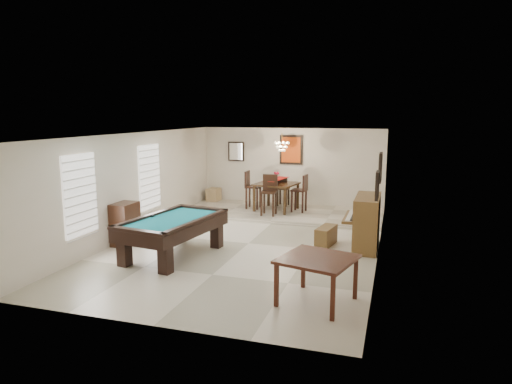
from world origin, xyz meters
The scene contains 26 objects.
ground_plane centered at (0.00, 0.00, -0.01)m, with size 6.00×9.00×0.02m, color beige.
wall_back centered at (0.00, 4.50, 1.30)m, with size 6.00×0.04×2.60m, color silver.
wall_front centered at (0.00, -4.50, 1.30)m, with size 6.00×0.04×2.60m, color silver.
wall_left centered at (-3.00, 0.00, 1.30)m, with size 0.04×9.00×2.60m, color silver.
wall_right centered at (3.00, 0.00, 1.30)m, with size 0.04×9.00×2.60m, color silver.
ceiling centered at (0.00, 0.00, 2.60)m, with size 6.00×9.00×0.04m, color white.
dining_step centered at (0.00, 3.25, 0.06)m, with size 6.00×2.50×0.12m, color beige.
window_left_front centered at (-2.97, -2.20, 1.40)m, with size 0.06×1.00×1.70m, color white.
window_left_rear centered at (-2.97, 0.60, 1.40)m, with size 0.06×1.00×1.70m, color white.
pool_table centered at (-1.26, -1.40, 0.41)m, with size 1.34×2.47×0.82m, color black, non-canonical shape.
square_table centered at (2.14, -2.95, 0.39)m, with size 1.11×1.11×0.77m, color #37170D, non-canonical shape.
upright_piano centered at (2.57, 0.45, 0.61)m, with size 0.82×1.46×1.22m, color brown, non-canonical shape.
piano_bench centered at (1.79, 0.41, 0.22)m, with size 0.31×0.80×0.44m, color brown.
apothecary_chest centered at (-2.76, -0.95, 0.50)m, with size 0.45×0.67×1.00m, color black.
dining_table centered at (-0.19, 3.33, 0.60)m, with size 1.16×1.16×0.96m, color black, non-canonical shape.
flower_vase centered at (-0.19, 3.33, 1.20)m, with size 0.14×0.14×0.25m, color red, non-canonical shape.
dining_chair_south centered at (-0.23, 2.59, 0.71)m, with size 0.44×0.44×1.18m, color black, non-canonical shape.
dining_chair_north centered at (-0.16, 4.08, 0.60)m, with size 0.36×0.36×0.96m, color black, non-canonical shape.
dining_chair_west centered at (-0.95, 3.37, 0.71)m, with size 0.44×0.44×1.18m, color black, non-canonical shape.
dining_chair_east centered at (0.52, 3.31, 0.69)m, with size 0.42×0.42×1.14m, color black, non-canonical shape.
corner_bench centered at (-2.62, 4.15, 0.33)m, with size 0.38×0.48×0.43m, color tan.
chandelier centered at (0.00, 3.20, 2.20)m, with size 0.44×0.44×0.60m, color #FFE5B2, non-canonical shape.
back_painting centered at (0.00, 4.46, 1.90)m, with size 0.75×0.06×0.95m, color #D84C14.
back_mirror centered at (-1.90, 4.46, 1.80)m, with size 0.55×0.06×0.65m, color white.
right_picture_upper centered at (2.96, 0.30, 1.90)m, with size 0.06×0.55×0.65m, color slate.
right_picture_lower centered at (2.96, -1.00, 1.70)m, with size 0.06×0.45×0.55m, color gray.
Camera 1 is at (3.30, -10.03, 3.09)m, focal length 32.00 mm.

